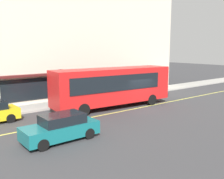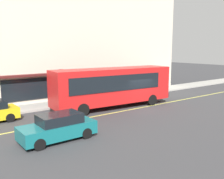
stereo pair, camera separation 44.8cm
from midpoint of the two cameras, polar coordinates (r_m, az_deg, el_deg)
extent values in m
plane|color=#38383A|center=(22.64, 7.24, -4.07)|extent=(120.00, 120.00, 0.00)
cube|color=#9E9B93|center=(26.75, -0.93, -1.76)|extent=(80.00, 2.67, 0.15)
cube|color=#D8D14C|center=(22.64, 7.24, -4.06)|extent=(36.00, 0.16, 0.01)
cube|color=beige|center=(31.55, -11.59, 13.40)|extent=(27.53, 11.57, 15.12)
cube|color=#4C1919|center=(26.25, -5.61, 4.00)|extent=(19.27, 0.70, 0.20)
cube|color=black|center=(26.59, -5.81, 1.25)|extent=(16.52, 0.08, 2.00)
cube|color=red|center=(22.12, 0.85, 0.96)|extent=(11.16, 3.33, 3.00)
cube|color=black|center=(25.44, 11.19, 2.70)|extent=(0.28, 2.10, 1.80)
cube|color=black|center=(22.98, -1.51, 2.18)|extent=(8.78, 0.73, 1.32)
cube|color=black|center=(20.86, 2.07, 1.45)|extent=(8.78, 0.73, 1.32)
cube|color=#0CF259|center=(25.41, 11.37, 4.71)|extent=(0.22, 1.90, 0.36)
cube|color=#2D2D33|center=(25.74, 11.24, -0.85)|extent=(0.34, 2.41, 0.40)
cylinder|color=black|center=(25.31, 6.12, -1.47)|extent=(1.02, 0.38, 1.00)
cylinder|color=black|center=(23.62, 9.53, -2.32)|extent=(1.02, 0.38, 1.00)
cylinder|color=black|center=(21.72, -8.63, -3.32)|extent=(1.02, 0.38, 1.00)
cylinder|color=black|center=(19.73, -5.97, -4.56)|extent=(1.02, 0.38, 1.00)
cylinder|color=#2D2D33|center=(23.15, -10.53, 0.56)|extent=(0.12, 0.12, 3.20)
cube|color=black|center=(23.19, -10.83, 3.43)|extent=(0.30, 0.30, 0.90)
sphere|color=red|center=(23.31, -11.03, 4.12)|extent=(0.18, 0.18, 0.18)
sphere|color=orange|center=(23.34, -11.01, 3.46)|extent=(0.18, 0.18, 0.18)
sphere|color=green|center=(23.37, -10.99, 2.80)|extent=(0.18, 0.18, 0.18)
cube|color=#14666B|center=(14.88, -11.35, -8.96)|extent=(4.32, 1.86, 0.75)
cube|color=black|center=(14.76, -10.91, -6.47)|extent=(2.43, 1.54, 0.55)
cylinder|color=black|center=(13.73, -15.20, -11.92)|extent=(0.64, 0.23, 0.64)
cylinder|color=black|center=(15.18, -17.59, -9.95)|extent=(0.64, 0.23, 0.64)
cylinder|color=black|center=(14.94, -4.94, -9.85)|extent=(0.64, 0.23, 0.64)
cylinder|color=black|center=(16.28, -8.08, -8.28)|extent=(0.64, 0.23, 0.64)
cylinder|color=black|center=(19.40, -21.46, -5.96)|extent=(0.65, 0.24, 0.64)
cylinder|color=black|center=(20.92, -22.82, -4.95)|extent=(0.65, 0.24, 0.64)
cylinder|color=black|center=(32.28, 12.40, 0.83)|extent=(0.18, 0.18, 0.83)
cylinder|color=#26723F|center=(32.18, 12.45, 2.15)|extent=(0.34, 0.34, 0.66)
sphere|color=tan|center=(32.13, 12.47, 2.94)|extent=(0.23, 0.23, 0.23)
camera|label=1|loc=(0.22, -89.42, 0.09)|focal=40.39mm
camera|label=2|loc=(0.22, 90.58, -0.09)|focal=40.39mm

